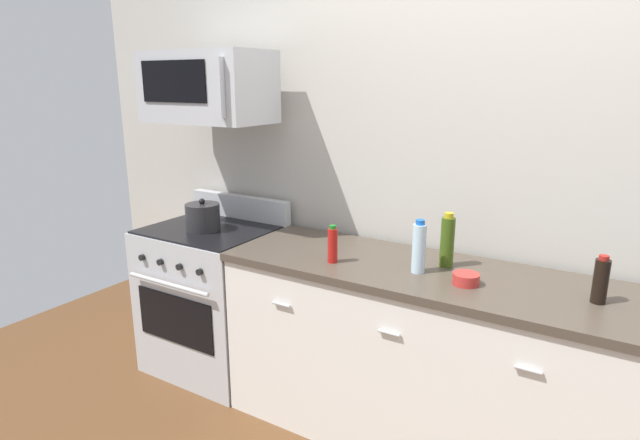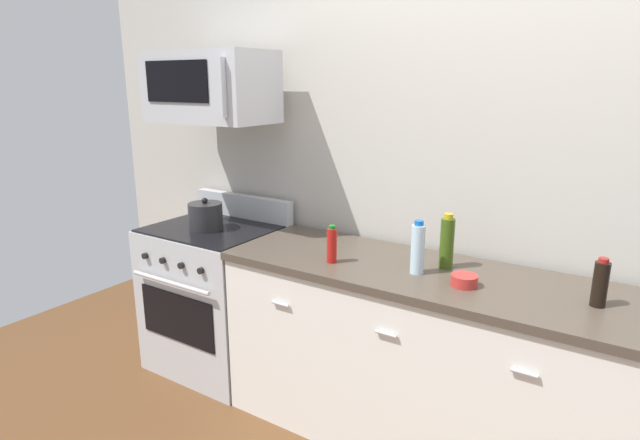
% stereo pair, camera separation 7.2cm
% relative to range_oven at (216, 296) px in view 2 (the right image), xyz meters
% --- Properties ---
extents(back_wall, '(5.59, 0.10, 2.70)m').
position_rel_range_oven_xyz_m(back_wall, '(1.62, 0.41, 0.88)').
color(back_wall, '#B7B2A8').
rests_on(back_wall, ground_plane).
extents(counter_unit, '(2.50, 0.66, 0.92)m').
position_rel_range_oven_xyz_m(counter_unit, '(1.62, -0.00, -0.01)').
color(counter_unit, silver).
rests_on(counter_unit, ground_plane).
extents(range_oven, '(0.76, 0.69, 1.07)m').
position_rel_range_oven_xyz_m(range_oven, '(0.00, 0.00, 0.00)').
color(range_oven, '#B7BABF').
rests_on(range_oven, ground_plane).
extents(microwave, '(0.74, 0.44, 0.40)m').
position_rel_range_oven_xyz_m(microwave, '(0.00, 0.04, 1.28)').
color(microwave, '#B7BABF').
extents(bottle_hot_sauce_red, '(0.05, 0.05, 0.19)m').
position_rel_range_oven_xyz_m(bottle_hot_sauce_red, '(0.94, -0.14, 0.54)').
color(bottle_hot_sauce_red, '#B21914').
rests_on(bottle_hot_sauce_red, countertop_slab).
extents(bottle_olive_oil, '(0.07, 0.07, 0.27)m').
position_rel_range_oven_xyz_m(bottle_olive_oil, '(1.44, 0.09, 0.58)').
color(bottle_olive_oil, '#385114').
rests_on(bottle_olive_oil, countertop_slab).
extents(bottle_water_clear, '(0.06, 0.06, 0.25)m').
position_rel_range_oven_xyz_m(bottle_water_clear, '(1.35, -0.05, 0.57)').
color(bottle_water_clear, silver).
rests_on(bottle_water_clear, countertop_slab).
extents(bottle_soy_sauce_dark, '(0.06, 0.06, 0.20)m').
position_rel_range_oven_xyz_m(bottle_soy_sauce_dark, '(2.10, -0.00, 0.55)').
color(bottle_soy_sauce_dark, black).
rests_on(bottle_soy_sauce_dark, countertop_slab).
extents(bowl_red_small, '(0.12, 0.12, 0.05)m').
position_rel_range_oven_xyz_m(bowl_red_small, '(1.59, -0.09, 0.48)').
color(bowl_red_small, '#B72D28').
rests_on(bowl_red_small, countertop_slab).
extents(stockpot, '(0.20, 0.20, 0.19)m').
position_rel_range_oven_xyz_m(stockpot, '(0.00, -0.05, 0.53)').
color(stockpot, '#262628').
rests_on(stockpot, range_oven).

